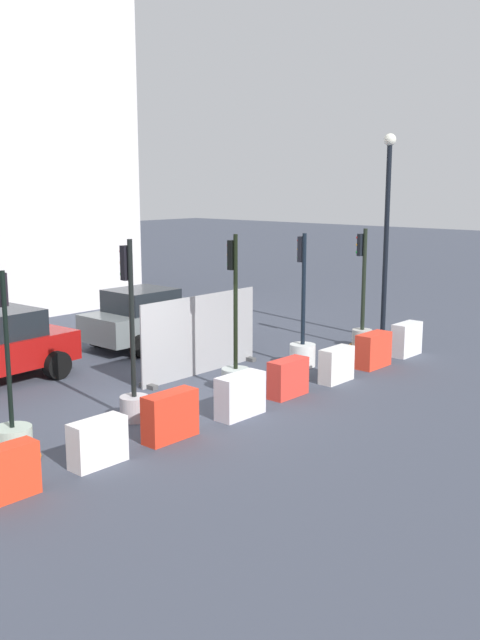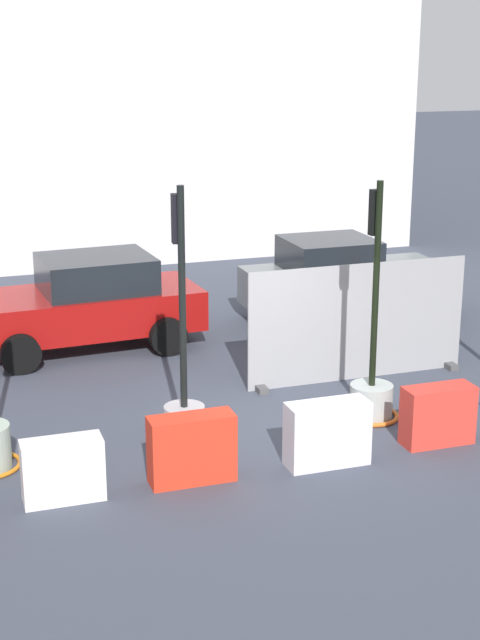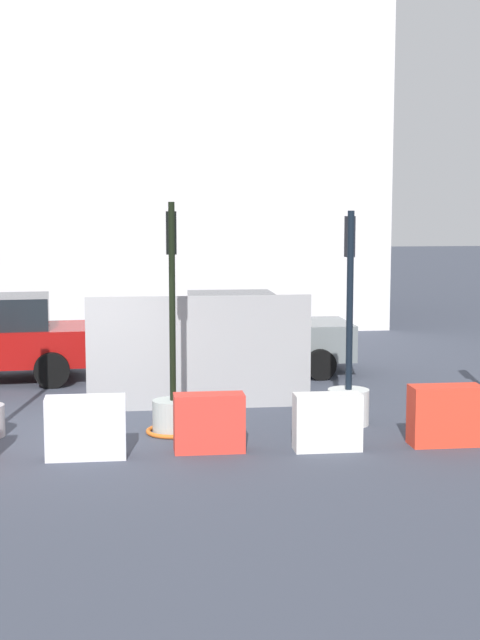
{
  "view_description": "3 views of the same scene",
  "coord_description": "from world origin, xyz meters",
  "px_view_note": "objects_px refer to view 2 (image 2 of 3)",
  "views": [
    {
      "loc": [
        -10.35,
        -10.36,
        4.68
      ],
      "look_at": [
        1.72,
        0.29,
        1.58
      ],
      "focal_mm": 39.87,
      "sensor_mm": 36.0,
      "label": 1
    },
    {
      "loc": [
        -4.83,
        -11.77,
        5.41
      ],
      "look_at": [
        -0.55,
        0.63,
        1.57
      ],
      "focal_mm": 52.83,
      "sensor_mm": 36.0,
      "label": 2
    },
    {
      "loc": [
        0.52,
        -14.25,
        3.58
      ],
      "look_at": [
        2.43,
        0.29,
        1.74
      ],
      "focal_mm": 52.83,
      "sensor_mm": 36.0,
      "label": 3
    }
  ],
  "objects_px": {
    "construction_barrier_2": "(63,470)",
    "construction_barrier_4": "(327,434)",
    "traffic_light_3": "(372,384)",
    "car_red_compact": "(86,303)",
    "car_grey_saloon": "(343,280)",
    "construction_barrier_5": "(438,415)",
    "traffic_light_2": "(184,388)",
    "construction_barrier_3": "(192,449)"
  },
  "relations": [
    {
      "from": "traffic_light_3",
      "to": "car_red_compact",
      "type": "distance_m",
      "value": 5.93
    },
    {
      "from": "car_red_compact",
      "to": "construction_barrier_3",
      "type": "bearing_deg",
      "value": -87.43
    },
    {
      "from": "traffic_light_2",
      "to": "construction_barrier_4",
      "type": "distance_m",
      "value": 2.17
    },
    {
      "from": "construction_barrier_4",
      "to": "car_red_compact",
      "type": "height_order",
      "value": "car_red_compact"
    },
    {
      "from": "construction_barrier_4",
      "to": "car_red_compact",
      "type": "bearing_deg",
      "value": 109.1
    },
    {
      "from": "traffic_light_3",
      "to": "construction_barrier_5",
      "type": "height_order",
      "value": "traffic_light_3"
    },
    {
      "from": "traffic_light_2",
      "to": "construction_barrier_5",
      "type": "bearing_deg",
      "value": -21.93
    },
    {
      "from": "traffic_light_3",
      "to": "construction_barrier_5",
      "type": "xyz_separation_m",
      "value": [
        0.45,
        -1.17,
        -0.12
      ]
    },
    {
      "from": "construction_barrier_5",
      "to": "car_grey_saloon",
      "type": "distance_m",
      "value": 6.36
    },
    {
      "from": "construction_barrier_3",
      "to": "car_grey_saloon",
      "type": "height_order",
      "value": "car_grey_saloon"
    },
    {
      "from": "construction_barrier_3",
      "to": "construction_barrier_5",
      "type": "distance_m",
      "value": 3.61
    },
    {
      "from": "car_red_compact",
      "to": "construction_barrier_5",
      "type": "bearing_deg",
      "value": -57.17
    },
    {
      "from": "construction_barrier_4",
      "to": "car_grey_saloon",
      "type": "height_order",
      "value": "car_grey_saloon"
    },
    {
      "from": "construction_barrier_4",
      "to": "construction_barrier_5",
      "type": "bearing_deg",
      "value": 4.11
    },
    {
      "from": "traffic_light_3",
      "to": "car_red_compact",
      "type": "xyz_separation_m",
      "value": [
        -3.43,
        4.83,
        0.31
      ]
    },
    {
      "from": "traffic_light_2",
      "to": "car_red_compact",
      "type": "bearing_deg",
      "value": 96.74
    },
    {
      "from": "construction_barrier_3",
      "to": "car_grey_saloon",
      "type": "bearing_deg",
      "value": 51.12
    },
    {
      "from": "traffic_light_2",
      "to": "car_grey_saloon",
      "type": "bearing_deg",
      "value": 45.69
    },
    {
      "from": "traffic_light_2",
      "to": "construction_barrier_4",
      "type": "height_order",
      "value": "traffic_light_2"
    },
    {
      "from": "traffic_light_3",
      "to": "construction_barrier_5",
      "type": "distance_m",
      "value": 1.26
    },
    {
      "from": "car_red_compact",
      "to": "construction_barrier_4",
      "type": "bearing_deg",
      "value": -70.9
    },
    {
      "from": "construction_barrier_3",
      "to": "car_red_compact",
      "type": "distance_m",
      "value": 6.06
    },
    {
      "from": "traffic_light_2",
      "to": "construction_barrier_2",
      "type": "relative_size",
      "value": 3.64
    },
    {
      "from": "traffic_light_3",
      "to": "car_grey_saloon",
      "type": "relative_size",
      "value": 0.86
    },
    {
      "from": "traffic_light_2",
      "to": "construction_barrier_2",
      "type": "xyz_separation_m",
      "value": [
        -1.93,
        -1.35,
        -0.36
      ]
    },
    {
      "from": "construction_barrier_5",
      "to": "car_red_compact",
      "type": "height_order",
      "value": "car_red_compact"
    },
    {
      "from": "car_grey_saloon",
      "to": "traffic_light_3",
      "type": "bearing_deg",
      "value": -110.35
    },
    {
      "from": "car_red_compact",
      "to": "construction_barrier_2",
      "type": "bearing_deg",
      "value": -102.87
    },
    {
      "from": "construction_barrier_5",
      "to": "car_grey_saloon",
      "type": "xyz_separation_m",
      "value": [
        1.41,
        6.19,
        0.4
      ]
    },
    {
      "from": "construction_barrier_2",
      "to": "construction_barrier_3",
      "type": "xyz_separation_m",
      "value": [
        1.65,
        -0.02,
        0.05
      ]
    },
    {
      "from": "construction_barrier_2",
      "to": "construction_barrier_4",
      "type": "height_order",
      "value": "construction_barrier_4"
    },
    {
      "from": "construction_barrier_3",
      "to": "car_grey_saloon",
      "type": "relative_size",
      "value": 0.27
    },
    {
      "from": "construction_barrier_2",
      "to": "car_grey_saloon",
      "type": "xyz_separation_m",
      "value": [
        6.66,
        6.2,
        0.42
      ]
    },
    {
      "from": "construction_barrier_4",
      "to": "construction_barrier_5",
      "type": "distance_m",
      "value": 1.76
    },
    {
      "from": "construction_barrier_3",
      "to": "construction_barrier_5",
      "type": "xyz_separation_m",
      "value": [
        3.61,
        0.03,
        -0.03
      ]
    },
    {
      "from": "construction_barrier_4",
      "to": "car_grey_saloon",
      "type": "bearing_deg",
      "value": 63.38
    },
    {
      "from": "construction_barrier_4",
      "to": "construction_barrier_2",
      "type": "bearing_deg",
      "value": 178.16
    },
    {
      "from": "car_red_compact",
      "to": "car_grey_saloon",
      "type": "bearing_deg",
      "value": 2.0
    },
    {
      "from": "car_red_compact",
      "to": "car_grey_saloon",
      "type": "height_order",
      "value": "car_red_compact"
    },
    {
      "from": "construction_barrier_2",
      "to": "construction_barrier_4",
      "type": "bearing_deg",
      "value": -1.84
    },
    {
      "from": "construction_barrier_5",
      "to": "construction_barrier_4",
      "type": "bearing_deg",
      "value": -175.89
    },
    {
      "from": "traffic_light_2",
      "to": "traffic_light_3",
      "type": "bearing_deg",
      "value": -3.28
    }
  ]
}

